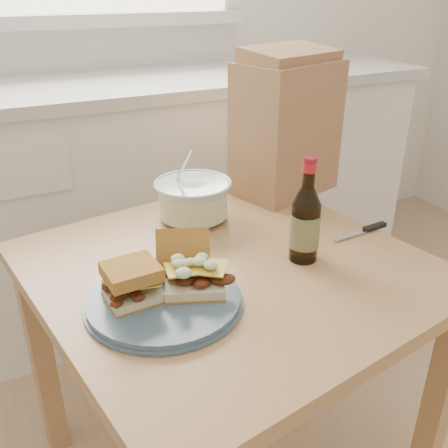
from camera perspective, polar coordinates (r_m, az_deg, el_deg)
name	(u,v)px	position (r m, az deg, el deg)	size (l,w,h in m)	color
cabinet_run	(121,200)	(2.04, -11.71, 2.75)	(2.50, 0.64, 0.94)	white
dining_table	(229,299)	(1.19, 0.55, -8.61)	(0.94, 0.94, 0.68)	tan
plate	(164,300)	(1.00, -6.87, -8.61)	(0.30, 0.30, 0.02)	#435A6C
sandwich_left	(132,282)	(0.98, -10.45, -6.54)	(0.11, 0.10, 0.07)	beige
sandwich_right	(190,268)	(1.01, -3.85, -5.07)	(0.15, 0.20, 0.10)	beige
coleslaw_bowl	(193,201)	(1.32, -3.52, 2.66)	(0.20, 0.20, 0.20)	silver
beer_bottle	(305,223)	(1.12, 9.26, 0.16)	(0.07, 0.07, 0.24)	black
knife	(369,229)	(1.33, 16.19, -0.55)	(0.17, 0.03, 0.01)	silver
paper_bag	(286,129)	(1.48, 7.12, 10.70)	(0.29, 0.19, 0.38)	#AB7853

